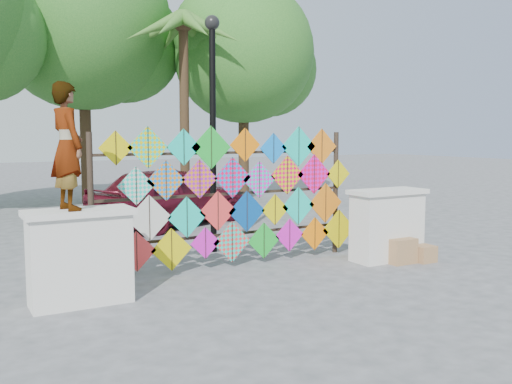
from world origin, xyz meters
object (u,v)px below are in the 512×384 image
Objects in this scene: kite_rack at (236,196)px; vendor_woman at (67,146)px; sedan at (171,196)px; lamppost at (213,111)px.

kite_rack is 3.22m from vendor_woman.
sedan is 3.91m from lamppost.
vendor_woman is 3.86m from lamppost.
sedan is at bearing 82.73° from kite_rack.
lamppost reaches higher than sedan.
vendor_woman is 6.73m from sedan.
kite_rack is 1.96m from lamppost.
sedan is (0.59, 4.64, -0.47)m from kite_rack.
sedan is at bearing -44.57° from vendor_woman.
lamppost is at bearing -66.89° from vendor_woman.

